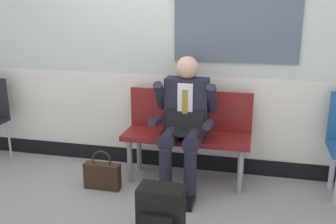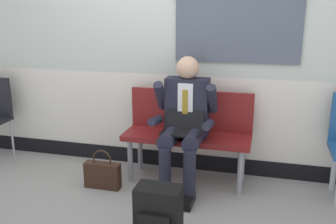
# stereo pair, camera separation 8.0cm
# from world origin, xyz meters

# --- Properties ---
(ground_plane) EXTENTS (18.00, 18.00, 0.00)m
(ground_plane) POSITION_xyz_m (0.00, 0.00, 0.00)
(ground_plane) COLOR gray
(station_wall) EXTENTS (5.62, 0.17, 3.10)m
(station_wall) POSITION_xyz_m (0.01, 0.74, 1.54)
(station_wall) COLOR beige
(station_wall) RESTS_ON ground
(bench_with_person) EXTENTS (1.22, 0.42, 0.87)m
(bench_with_person) POSITION_xyz_m (0.27, 0.46, 0.52)
(bench_with_person) COLOR maroon
(bench_with_person) RESTS_ON ground
(person_seated) EXTENTS (0.57, 0.70, 1.23)m
(person_seated) POSITION_xyz_m (0.27, 0.26, 0.65)
(person_seated) COLOR #1E1E2D
(person_seated) RESTS_ON ground
(backpack) EXTENTS (0.34, 0.24, 0.40)m
(backpack) POSITION_xyz_m (0.26, -0.59, 0.20)
(backpack) COLOR black
(backpack) RESTS_ON ground
(handbag) EXTENTS (0.34, 0.10, 0.38)m
(handbag) POSITION_xyz_m (-0.47, 0.04, 0.13)
(handbag) COLOR #331E14
(handbag) RESTS_ON ground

